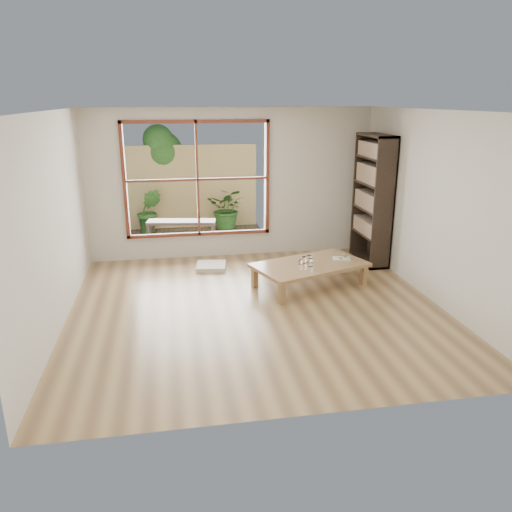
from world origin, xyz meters
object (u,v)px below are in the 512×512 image
(low_table, at_px, (310,266))
(food_tray, at_px, (342,258))
(bookshelf, at_px, (373,200))
(garden_bench, at_px, (181,223))

(low_table, height_order, food_tray, food_tray)
(bookshelf, height_order, garden_bench, bookshelf)
(food_tray, height_order, garden_bench, garden_bench)
(bookshelf, distance_m, food_tray, 1.39)
(garden_bench, bearing_deg, food_tray, -38.71)
(bookshelf, bearing_deg, low_table, -143.66)
(low_table, height_order, garden_bench, garden_bench)
(food_tray, bearing_deg, garden_bench, 144.80)
(food_tray, relative_size, garden_bench, 0.22)
(low_table, distance_m, garden_bench, 3.32)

